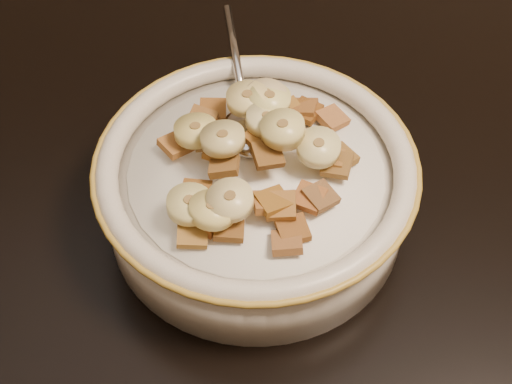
% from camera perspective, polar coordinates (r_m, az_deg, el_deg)
% --- Properties ---
extents(table, '(1.42, 0.94, 0.04)m').
position_cam_1_polar(table, '(0.62, -10.00, 1.07)').
color(table, black).
rests_on(table, floor).
extents(chair, '(0.44, 0.44, 0.87)m').
position_cam_1_polar(chair, '(1.25, -1.12, 13.62)').
color(chair, black).
rests_on(chair, floor).
extents(cereal_bowl, '(0.22, 0.22, 0.05)m').
position_cam_1_polar(cereal_bowl, '(0.53, 0.00, -0.21)').
color(cereal_bowl, silver).
rests_on(cereal_bowl, table).
extents(milk, '(0.19, 0.19, 0.00)m').
position_cam_1_polar(milk, '(0.51, -0.00, 1.67)').
color(milk, white).
rests_on(milk, cereal_bowl).
extents(spoon, '(0.06, 0.06, 0.01)m').
position_cam_1_polar(spoon, '(0.53, -0.57, 4.86)').
color(spoon, '#B7B7B7').
rests_on(spoon, cereal_bowl).
extents(cereal_square_0, '(0.03, 0.03, 0.01)m').
position_cam_1_polar(cereal_square_0, '(0.49, 5.18, -0.36)').
color(cereal_square_0, brown).
rests_on(cereal_square_0, milk).
extents(cereal_square_1, '(0.03, 0.03, 0.01)m').
position_cam_1_polar(cereal_square_1, '(0.49, 0.93, 3.00)').
color(cereal_square_1, brown).
rests_on(cereal_square_1, milk).
extents(cereal_square_2, '(0.02, 0.02, 0.01)m').
position_cam_1_polar(cereal_square_2, '(0.51, 5.91, 2.70)').
color(cereal_square_2, '#915C2A').
rests_on(cereal_square_2, milk).
extents(cereal_square_3, '(0.03, 0.03, 0.01)m').
position_cam_1_polar(cereal_square_3, '(0.54, -4.38, 5.64)').
color(cereal_square_3, brown).
rests_on(cereal_square_3, milk).
extents(cereal_square_4, '(0.03, 0.03, 0.01)m').
position_cam_1_polar(cereal_square_4, '(0.51, -3.80, 4.16)').
color(cereal_square_4, brown).
rests_on(cereal_square_4, milk).
extents(cereal_square_5, '(0.02, 0.02, 0.01)m').
position_cam_1_polar(cereal_square_5, '(0.55, 0.87, 7.17)').
color(cereal_square_5, '#895E1D').
rests_on(cereal_square_5, milk).
extents(cereal_square_6, '(0.02, 0.02, 0.01)m').
position_cam_1_polar(cereal_square_6, '(0.53, -4.36, 5.78)').
color(cereal_square_6, brown).
rests_on(cereal_square_6, milk).
extents(cereal_square_7, '(0.03, 0.03, 0.01)m').
position_cam_1_polar(cereal_square_7, '(0.50, 0.44, 4.31)').
color(cereal_square_7, brown).
rests_on(cereal_square_7, milk).
extents(cereal_square_8, '(0.02, 0.02, 0.01)m').
position_cam_1_polar(cereal_square_8, '(0.54, 0.38, 6.20)').
color(cereal_square_8, brown).
rests_on(cereal_square_8, milk).
extents(cereal_square_9, '(0.03, 0.03, 0.01)m').
position_cam_1_polar(cereal_square_9, '(0.48, 1.37, -0.75)').
color(cereal_square_9, brown).
rests_on(cereal_square_9, milk).
extents(cereal_square_10, '(0.02, 0.02, 0.01)m').
position_cam_1_polar(cereal_square_10, '(0.47, -2.17, -2.86)').
color(cereal_square_10, brown).
rests_on(cereal_square_10, milk).
extents(cereal_square_11, '(0.02, 0.03, 0.01)m').
position_cam_1_polar(cereal_square_11, '(0.47, 2.49, -4.05)').
color(cereal_square_11, brown).
rests_on(cereal_square_11, milk).
extents(cereal_square_12, '(0.02, 0.02, 0.01)m').
position_cam_1_polar(cereal_square_12, '(0.50, -2.90, 3.34)').
color(cereal_square_12, brown).
rests_on(cereal_square_12, milk).
extents(cereal_square_13, '(0.03, 0.03, 0.01)m').
position_cam_1_polar(cereal_square_13, '(0.54, 1.17, 6.61)').
color(cereal_square_13, brown).
rests_on(cereal_square_13, milk).
extents(cereal_square_14, '(0.03, 0.03, 0.01)m').
position_cam_1_polar(cereal_square_14, '(0.48, -3.99, -2.44)').
color(cereal_square_14, brown).
rests_on(cereal_square_14, milk).
extents(cereal_square_15, '(0.02, 0.02, 0.01)m').
position_cam_1_polar(cereal_square_15, '(0.48, 2.01, -1.10)').
color(cereal_square_15, '#995825').
rests_on(cereal_square_15, milk).
extents(cereal_square_16, '(0.03, 0.03, 0.01)m').
position_cam_1_polar(cereal_square_16, '(0.55, 4.04, 6.49)').
color(cereal_square_16, brown).
rests_on(cereal_square_16, milk).
extents(cereal_square_17, '(0.03, 0.03, 0.01)m').
position_cam_1_polar(cereal_square_17, '(0.55, 2.67, 6.45)').
color(cereal_square_17, brown).
rests_on(cereal_square_17, milk).
extents(cereal_square_18, '(0.02, 0.02, 0.01)m').
position_cam_1_polar(cereal_square_18, '(0.49, 4.27, -0.44)').
color(cereal_square_18, brown).
rests_on(cereal_square_18, milk).
extents(cereal_square_19, '(0.02, 0.02, 0.01)m').
position_cam_1_polar(cereal_square_19, '(0.49, -4.82, 0.01)').
color(cereal_square_19, brown).
rests_on(cereal_square_19, milk).
extents(cereal_square_20, '(0.03, 0.03, 0.01)m').
position_cam_1_polar(cereal_square_20, '(0.54, 1.18, 6.32)').
color(cereal_square_20, brown).
rests_on(cereal_square_20, milk).
extents(cereal_square_21, '(0.02, 0.02, 0.01)m').
position_cam_1_polar(cereal_square_21, '(0.49, -2.56, 2.14)').
color(cereal_square_21, brown).
rests_on(cereal_square_21, milk).
extents(cereal_square_22, '(0.03, 0.03, 0.01)m').
position_cam_1_polar(cereal_square_22, '(0.56, 0.69, 7.65)').
color(cereal_square_22, brown).
rests_on(cereal_square_22, milk).
extents(cereal_square_23, '(0.02, 0.02, 0.01)m').
position_cam_1_polar(cereal_square_23, '(0.55, 3.81, 6.71)').
color(cereal_square_23, brown).
rests_on(cereal_square_23, milk).
extents(cereal_square_24, '(0.03, 0.03, 0.01)m').
position_cam_1_polar(cereal_square_24, '(0.47, 2.98, -3.03)').
color(cereal_square_24, brown).
rests_on(cereal_square_24, milk).
extents(cereal_square_25, '(0.02, 0.02, 0.01)m').
position_cam_1_polar(cereal_square_25, '(0.51, 6.48, 2.21)').
color(cereal_square_25, brown).
rests_on(cereal_square_25, milk).
extents(cereal_square_26, '(0.02, 0.02, 0.01)m').
position_cam_1_polar(cereal_square_26, '(0.47, -5.12, -3.32)').
color(cereal_square_26, olive).
rests_on(cereal_square_26, milk).
extents(cereal_square_27, '(0.02, 0.02, 0.01)m').
position_cam_1_polar(cereal_square_27, '(0.55, -3.46, 6.55)').
color(cereal_square_27, brown).
rests_on(cereal_square_27, milk).
extents(cereal_square_28, '(0.03, 0.03, 0.01)m').
position_cam_1_polar(cereal_square_28, '(0.52, -6.43, 3.79)').
color(cereal_square_28, '#9A5720').
rests_on(cereal_square_28, milk).
extents(cereal_square_29, '(0.03, 0.03, 0.01)m').
position_cam_1_polar(cereal_square_29, '(0.48, 0.98, -0.86)').
color(cereal_square_29, '#955E22').
rests_on(cereal_square_29, milk).
extents(cereal_square_30, '(0.03, 0.03, 0.01)m').
position_cam_1_polar(cereal_square_30, '(0.51, 6.77, 2.82)').
color(cereal_square_30, brown).
rests_on(cereal_square_30, milk).
extents(cereal_square_31, '(0.03, 0.03, 0.01)m').
position_cam_1_polar(cereal_square_31, '(0.54, 6.11, 5.88)').
color(cereal_square_31, '#9B612B').
rests_on(cereal_square_31, milk).
extents(banana_slice_0, '(0.04, 0.04, 0.01)m').
position_cam_1_polar(banana_slice_0, '(0.50, 2.15, 4.85)').
color(banana_slice_0, '#FEE095').
rests_on(banana_slice_0, milk).
extents(banana_slice_1, '(0.04, 0.04, 0.01)m').
position_cam_1_polar(banana_slice_1, '(0.47, -2.07, -0.65)').
color(banana_slice_1, beige).
rests_on(banana_slice_1, milk).
extents(banana_slice_2, '(0.04, 0.04, 0.01)m').
position_cam_1_polar(banana_slice_2, '(0.52, 1.10, 7.43)').
color(banana_slice_2, '#EDDF72').
rests_on(banana_slice_2, milk).
extents(banana_slice_3, '(0.04, 0.04, 0.01)m').
position_cam_1_polar(banana_slice_3, '(0.50, 5.02, 3.58)').
color(banana_slice_3, '#CFBC7C').
rests_on(banana_slice_3, milk).
extents(banana_slice_4, '(0.04, 0.04, 0.02)m').
position_cam_1_polar(banana_slice_4, '(0.46, -3.51, -1.44)').
color(banana_slice_4, '#E7CB74').
rests_on(banana_slice_4, milk).
extents(banana_slice_5, '(0.04, 0.04, 0.01)m').
position_cam_1_polar(banana_slice_5, '(0.53, 0.80, 7.57)').
color(banana_slice_5, '#CDBA7E').
rests_on(banana_slice_5, milk).
extents(banana_slice_6, '(0.04, 0.04, 0.01)m').
position_cam_1_polar(banana_slice_6, '(0.51, -4.85, 4.92)').
color(banana_slice_6, '#FBE578').
rests_on(banana_slice_6, milk).
extents(banana_slice_7, '(0.04, 0.04, 0.01)m').
position_cam_1_polar(banana_slice_7, '(0.49, -2.67, 4.29)').
color(banana_slice_7, '#D0BD7F').
rests_on(banana_slice_7, milk).
extents(banana_slice_8, '(0.04, 0.04, 0.01)m').
position_cam_1_polar(banana_slice_8, '(0.52, -0.70, 7.47)').
color(banana_slice_8, '#E2CF74').
rests_on(banana_slice_8, milk).
extents(banana_slice_9, '(0.03, 0.03, 0.02)m').
position_cam_1_polar(banana_slice_9, '(0.51, 0.90, 5.77)').
color(banana_slice_9, beige).
rests_on(banana_slice_9, milk).
extents(banana_slice_10, '(0.04, 0.04, 0.01)m').
position_cam_1_polar(banana_slice_10, '(0.47, -5.31, -0.98)').
color(banana_slice_10, '#D8C96B').
rests_on(banana_slice_10, milk).
extents(banana_slice_11, '(0.04, 0.04, 0.01)m').
position_cam_1_polar(banana_slice_11, '(0.49, 2.14, 5.11)').
color(banana_slice_11, '#DDCA7A').
rests_on(banana_slice_11, milk).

